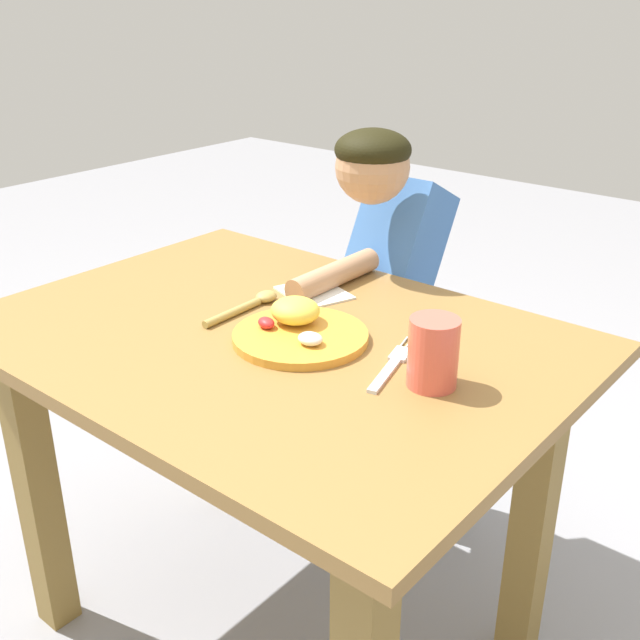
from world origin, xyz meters
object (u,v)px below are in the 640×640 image
at_px(fork, 393,365).
at_px(spoon, 250,304).
at_px(plate, 299,329).
at_px(drinking_cup, 433,353).
at_px(person, 394,326).

relative_size(fork, spoon, 1.09).
bearing_deg(plate, drinking_cup, 0.33).
relative_size(spoon, drinking_cup, 1.70).
bearing_deg(spoon, fork, -95.43).
relative_size(plate, fork, 1.15).
xyz_separation_m(plate, drinking_cup, (0.26, 0.00, 0.04)).
bearing_deg(person, plate, 103.16).
bearing_deg(spoon, person, -8.11).
height_order(spoon, person, person).
xyz_separation_m(plate, person, (-0.10, 0.45, -0.18)).
height_order(fork, spoon, spoon).
relative_size(plate, person, 0.23).
relative_size(drinking_cup, person, 0.11).
bearing_deg(plate, person, 103.16).
distance_m(fork, person, 0.55).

